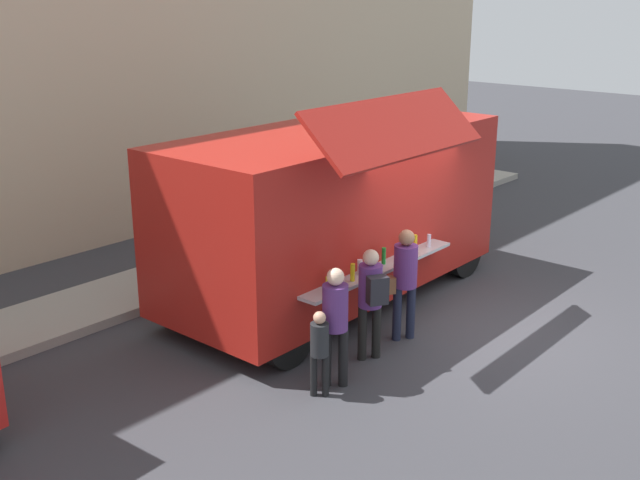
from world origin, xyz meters
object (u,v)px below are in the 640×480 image
food_truck_main (335,209)px  trash_bin (376,198)px  customer_front_ordering (404,275)px  customer_rear_waiting (335,317)px  child_near_queue (320,346)px  customer_mid_with_backpack (371,294)px

food_truck_main → trash_bin: size_ratio=5.89×
customer_front_ordering → customer_rear_waiting: bearing=124.8°
food_truck_main → child_near_queue: size_ratio=5.26×
food_truck_main → trash_bin: 4.89m
food_truck_main → customer_rear_waiting: bearing=-140.4°
food_truck_main → customer_rear_waiting: size_ratio=3.74×
child_near_queue → food_truck_main: bearing=-0.3°
food_truck_main → trash_bin: (4.17, 2.32, -1.04)m
customer_mid_with_backpack → child_near_queue: 1.28m
customer_mid_with_backpack → customer_rear_waiting: customer_rear_waiting is taller
food_truck_main → child_near_queue: 3.45m
child_near_queue → customer_front_ordering: bearing=-31.9°
customer_front_ordering → child_near_queue: size_ratio=1.46×
customer_front_ordering → trash_bin: bearing=-19.8°
food_truck_main → customer_front_ordering: size_ratio=3.60×
food_truck_main → child_near_queue: bearing=-143.8°
customer_front_ordering → customer_rear_waiting: (-1.76, -0.17, -0.03)m
trash_bin → customer_rear_waiting: (-6.51, -4.30, 0.46)m
customer_front_ordering → customer_mid_with_backpack: bearing=122.9°
customer_mid_with_backpack → customer_rear_waiting: size_ratio=0.99×
customer_rear_waiting → trash_bin: bearing=-8.2°
customer_rear_waiting → child_near_queue: bearing=142.7°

